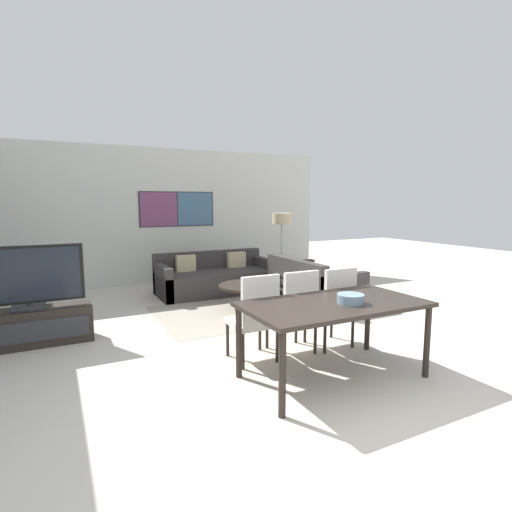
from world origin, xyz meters
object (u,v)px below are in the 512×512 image
at_px(dining_chair_centre, 295,309).
at_px(fruit_bowl, 351,298).
at_px(dining_chair_left, 255,315).
at_px(coffee_table, 248,291).
at_px(sofa_side, 311,287).
at_px(tv_console, 30,327).
at_px(floor_lamp, 282,223).
at_px(dining_chair_right, 334,304).
at_px(sofa_main, 215,278).
at_px(dining_table, 334,309).
at_px(television, 27,278).

relative_size(dining_chair_centre, fruit_bowl, 3.73).
height_order(dining_chair_left, dining_chair_centre, same).
bearing_deg(coffee_table, sofa_side, 0.73).
xyz_separation_m(coffee_table, dining_chair_centre, (-0.32, -1.87, 0.21)).
relative_size(tv_console, floor_lamp, 0.93).
bearing_deg(dining_chair_right, floor_lamp, 69.38).
bearing_deg(coffee_table, floor_lamp, 43.82).
bearing_deg(dining_chair_left, dining_chair_right, -1.47).
distance_m(dining_chair_left, floor_lamp, 4.02).
xyz_separation_m(sofa_main, fruit_bowl, (-0.21, -4.11, 0.54)).
relative_size(dining_table, dining_chair_centre, 1.83).
xyz_separation_m(dining_chair_left, fruit_bowl, (0.61, -0.78, 0.28)).
bearing_deg(floor_lamp, dining_chair_left, -124.62).
distance_m(tv_console, fruit_bowl, 3.74).
xyz_separation_m(sofa_side, floor_lamp, (0.21, 1.35, 1.01)).
relative_size(sofa_main, fruit_bowl, 8.38).
xyz_separation_m(television, dining_table, (2.67, -2.33, -0.14)).
bearing_deg(sofa_main, dining_chair_centre, -95.43).
xyz_separation_m(dining_chair_centre, floor_lamp, (1.74, 3.23, 0.75)).
distance_m(coffee_table, floor_lamp, 2.19).
bearing_deg(dining_chair_centre, dining_chair_left, -178.61).
height_order(dining_chair_centre, dining_chair_right, same).
bearing_deg(television, coffee_table, 4.21).
distance_m(tv_console, floor_lamp, 4.80).
distance_m(television, dining_chair_centre, 3.15).
bearing_deg(television, sofa_main, 29.20).
distance_m(sofa_main, dining_table, 4.04).
height_order(coffee_table, dining_chair_centre, dining_chair_centre).
height_order(sofa_side, dining_chair_left, dining_chair_left).
relative_size(dining_table, fruit_bowl, 6.82).
bearing_deg(dining_chair_left, floor_lamp, 55.38).
relative_size(dining_table, floor_lamp, 1.18).
distance_m(tv_console, dining_chair_left, 2.75).
bearing_deg(dining_table, sofa_main, 85.49).
relative_size(dining_table, dining_chair_right, 1.83).
bearing_deg(television, fruit_bowl, -41.35).
bearing_deg(dining_chair_right, sofa_main, 93.23).
bearing_deg(dining_table, television, 138.83).
distance_m(television, floor_lamp, 4.70).
distance_m(tv_console, dining_chair_centre, 3.15).
height_order(tv_console, coffee_table, tv_console).
bearing_deg(dining_chair_left, tv_console, 142.47).
relative_size(tv_console, dining_chair_centre, 1.43).
bearing_deg(floor_lamp, dining_table, -113.90).
height_order(sofa_main, dining_chair_right, dining_chair_right).
bearing_deg(sofa_side, television, 93.21).
height_order(tv_console, dining_chair_right, dining_chair_right).
xyz_separation_m(coffee_table, floor_lamp, (1.42, 1.36, 0.96)).
height_order(dining_chair_left, fruit_bowl, dining_chair_left).
height_order(sofa_side, coffee_table, sofa_side).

